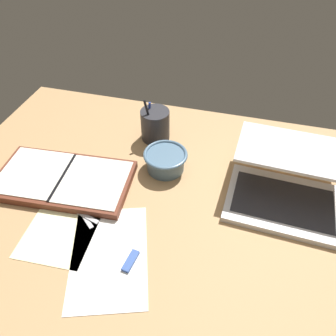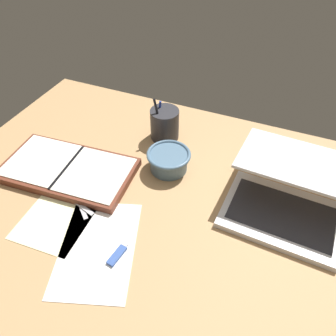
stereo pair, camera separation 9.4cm
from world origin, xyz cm
name	(u,v)px [view 1 (the left image)]	position (x,y,z in cm)	size (l,w,h in cm)	color
desk_top	(168,208)	(0.00, 0.00, 1.00)	(140.00, 100.00, 2.00)	tan
laptop	(286,185)	(31.41, 11.76, 7.14)	(32.63, 33.27, 14.60)	silver
bowl	(166,160)	(-4.69, 14.61, 5.52)	(13.74, 13.74, 6.38)	slate
pen_cup	(155,125)	(-12.26, 28.97, 7.47)	(9.82, 9.82, 15.86)	#28282D
planner	(64,180)	(-32.82, 0.51, 3.35)	(41.96, 25.01, 2.90)	brown
scissors	(74,207)	(-25.61, -7.54, 2.34)	(13.20, 9.83, 0.80)	#B7B7BC
paper_sheet_front	(109,255)	(-10.02, -19.35, 2.08)	(18.71, 29.17, 0.16)	white
paper_sheet_beside_planner	(63,226)	(-25.37, -14.24, 2.08)	(17.99, 23.58, 0.16)	#F4EFB2
usb_drive	(131,260)	(-4.17, -19.51, 2.50)	(2.85, 7.36, 1.00)	#33519E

